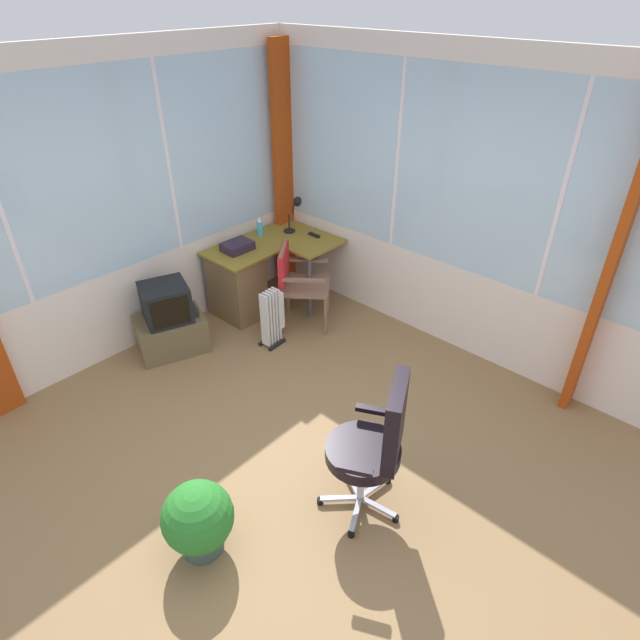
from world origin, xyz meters
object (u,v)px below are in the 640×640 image
object	(u,v)px
tv_remote	(314,235)
paper_tray	(237,246)
office_chair	(377,441)
tv_on_stand	(170,322)
potted_plant	(198,519)
desk_lamp	(297,209)
spray_bottle	(260,226)
space_heater	(273,317)
wooden_armchair	(294,276)
desk	(241,281)

from	to	relation	value
tv_remote	paper_tray	xyz separation A→B (m)	(-0.81, 0.34, 0.03)
paper_tray	office_chair	size ratio (longest dim) A/B	0.27
tv_on_stand	potted_plant	size ratio (longest dim) A/B	1.41
desk_lamp	office_chair	xyz separation A→B (m)	(-1.87, -2.55, -0.36)
office_chair	tv_on_stand	size ratio (longest dim) A/B	1.46
desk_lamp	spray_bottle	world-z (taller)	desk_lamp
space_heater	potted_plant	world-z (taller)	space_heater
paper_tray	wooden_armchair	size ratio (longest dim) A/B	0.35
tv_on_stand	potted_plant	bearing A→B (deg)	-119.70
desk_lamp	space_heater	xyz separation A→B (m)	(-0.98, -0.61, -0.68)
desk	office_chair	size ratio (longest dim) A/B	1.18
spray_bottle	potted_plant	world-z (taller)	spray_bottle
desk_lamp	wooden_armchair	distance (m)	0.87
desk_lamp	potted_plant	bearing A→B (deg)	-145.80
paper_tray	space_heater	xyz separation A→B (m)	(-0.20, -0.72, -0.46)
paper_tray	space_heater	size ratio (longest dim) A/B	0.50
desk	office_chair	xyz separation A→B (m)	(-1.06, -2.61, 0.23)
office_chair	space_heater	bearing A→B (deg)	65.44
desk	tv_remote	world-z (taller)	tv_remote
paper_tray	potted_plant	size ratio (longest dim) A/B	0.56
tv_on_stand	space_heater	distance (m)	0.99
desk_lamp	tv_remote	distance (m)	0.34
spray_bottle	space_heater	world-z (taller)	spray_bottle
office_chair	space_heater	xyz separation A→B (m)	(0.89, 1.94, -0.32)
desk	desk_lamp	distance (m)	1.00
tv_on_stand	office_chair	bearing A→B (deg)	-92.93
desk	office_chair	distance (m)	2.82
desk	space_heater	size ratio (longest dim) A/B	2.15
desk_lamp	paper_tray	bearing A→B (deg)	172.32
tv_remote	tv_on_stand	bearing A→B (deg)	173.24
tv_on_stand	space_heater	bearing A→B (deg)	-40.67
potted_plant	tv_remote	bearing A→B (deg)	30.66
desk	desk_lamp	bearing A→B (deg)	-3.75
wooden_armchair	tv_remote	bearing A→B (deg)	24.39
spray_bottle	potted_plant	distance (m)	3.36
wooden_armchair	office_chair	world-z (taller)	office_chair
potted_plant	space_heater	bearing A→B (deg)	35.31
potted_plant	paper_tray	bearing A→B (deg)	44.56
desk	space_heater	world-z (taller)	desk
space_heater	potted_plant	xyz separation A→B (m)	(-1.88, -1.33, -0.02)
paper_tray	space_heater	distance (m)	0.88
tv_remote	office_chair	xyz separation A→B (m)	(-1.89, -2.32, -0.11)
desk	wooden_armchair	distance (m)	0.63
desk_lamp	space_heater	size ratio (longest dim) A/B	0.65
tv_remote	desk	bearing A→B (deg)	162.90
space_heater	tv_on_stand	bearing A→B (deg)	139.33
spray_bottle	tv_on_stand	distance (m)	1.48
paper_tray	office_chair	bearing A→B (deg)	-112.25
spray_bottle	paper_tray	bearing A→B (deg)	-164.74
paper_tray	space_heater	bearing A→B (deg)	-105.66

